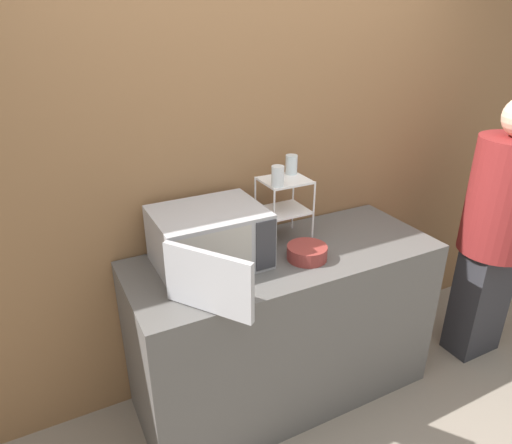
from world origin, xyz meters
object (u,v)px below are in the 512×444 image
(microwave, at_px, (209,239))
(bowl, at_px, (307,253))
(dish_rack, at_px, (284,197))
(person, at_px, (498,224))
(glass_back_right, at_px, (291,164))
(glass_front_left, at_px, (278,176))

(microwave, relative_size, bowl, 3.69)
(microwave, xyz_separation_m, dish_rack, (0.47, 0.08, 0.11))
(microwave, relative_size, person, 0.45)
(dish_rack, bearing_deg, microwave, -170.41)
(dish_rack, distance_m, glass_back_right, 0.18)
(microwave, xyz_separation_m, person, (1.73, -0.32, -0.15))
(microwave, bearing_deg, glass_front_left, 1.42)
(person, bearing_deg, bowl, 172.97)
(microwave, relative_size, dish_rack, 2.16)
(microwave, height_order, person, person)
(glass_back_right, relative_size, bowl, 0.50)
(glass_front_left, distance_m, person, 1.45)
(dish_rack, height_order, glass_back_right, glass_back_right)
(glass_front_left, xyz_separation_m, glass_back_right, (0.16, 0.13, 0.00))
(dish_rack, bearing_deg, person, -17.57)
(bowl, relative_size, person, 0.12)
(person, bearing_deg, microwave, 169.48)
(microwave, distance_m, person, 1.76)
(microwave, distance_m, glass_back_right, 0.62)
(bowl, xyz_separation_m, person, (1.27, -0.16, -0.04))
(microwave, height_order, dish_rack, dish_rack)
(dish_rack, height_order, glass_front_left, glass_front_left)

